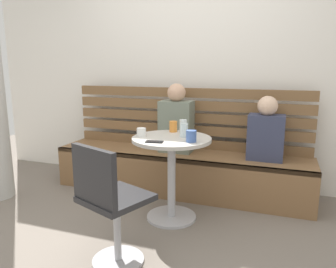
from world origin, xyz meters
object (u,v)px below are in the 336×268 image
object	(u,v)px
cafe_table	(172,162)
cup_glass_tall	(184,130)
cup_tumbler_orange	(173,127)
cup_ceramic_white	(141,132)
cup_mug_blue	(191,136)
person_child_left	(266,132)
phone_on_table	(154,142)
booth_bench	(179,172)
person_adult	(176,122)
white_chair	(109,202)
cup_water_clear	(183,126)

from	to	relation	value
cafe_table	cup_glass_tall	xyz separation A→B (m)	(0.09, 0.06, 0.28)
cafe_table	cup_tumbler_orange	world-z (taller)	cup_tumbler_orange
cup_ceramic_white	cup_mug_blue	bearing A→B (deg)	-9.33
person_child_left	cup_mug_blue	size ratio (longest dim) A/B	6.54
person_child_left	phone_on_table	bearing A→B (deg)	-133.26
cup_mug_blue	phone_on_table	distance (m)	0.30
booth_bench	cup_ceramic_white	distance (m)	0.86
booth_bench	cup_ceramic_white	xyz separation A→B (m)	(-0.15, -0.65, 0.55)
person_child_left	cup_glass_tall	xyz separation A→B (m)	(-0.65, -0.59, 0.09)
person_child_left	cup_mug_blue	xyz separation A→B (m)	(-0.54, -0.76, 0.07)
person_adult	cup_ceramic_white	distance (m)	0.69
cup_tumbler_orange	white_chair	bearing A→B (deg)	-95.26
person_child_left	cup_ceramic_white	xyz separation A→B (m)	(-1.01, -0.68, 0.06)
person_adult	cup_water_clear	size ratio (longest dim) A/B	6.56
person_adult	cup_water_clear	bearing A→B (deg)	-63.17
cafe_table	cup_mug_blue	size ratio (longest dim) A/B	7.79
cafe_table	white_chair	distance (m)	0.83
person_child_left	phone_on_table	size ratio (longest dim) A/B	4.44
person_adult	cup_mug_blue	bearing A→B (deg)	-63.85
cup_glass_tall	cup_mug_blue	bearing A→B (deg)	-55.80
cafe_table	cup_water_clear	size ratio (longest dim) A/B	6.73
white_chair	cup_tumbler_orange	xyz separation A→B (m)	(0.10, 1.04, 0.33)
cup_tumbler_orange	cup_mug_blue	bearing A→B (deg)	-51.90
white_chair	cup_mug_blue	xyz separation A→B (m)	(0.36, 0.70, 0.32)
cup_glass_tall	cafe_table	bearing A→B (deg)	-147.72
person_child_left	cup_ceramic_white	bearing A→B (deg)	-146.02
booth_bench	cup_water_clear	size ratio (longest dim) A/B	24.55
cup_mug_blue	phone_on_table	bearing A→B (deg)	-158.70
cup_glass_tall	cup_water_clear	bearing A→B (deg)	108.37
person_child_left	cup_ceramic_white	size ratio (longest dim) A/B	7.76
white_chair	cup_glass_tall	distance (m)	0.96
cup_mug_blue	cup_ceramic_white	world-z (taller)	cup_mug_blue
cup_ceramic_white	cup_glass_tall	distance (m)	0.37
booth_bench	person_adult	size ratio (longest dim) A/B	3.74
cup_mug_blue	cup_water_clear	distance (m)	0.43
cup_glass_tall	cup_ceramic_white	bearing A→B (deg)	-166.55
cup_glass_tall	booth_bench	bearing A→B (deg)	110.78
cup_mug_blue	cup_water_clear	bearing A→B (deg)	115.51
booth_bench	cup_tumbler_orange	world-z (taller)	cup_tumbler_orange
cup_water_clear	cafe_table	bearing A→B (deg)	-93.10
booth_bench	cup_ceramic_white	bearing A→B (deg)	-102.76
booth_bench	person_child_left	bearing A→B (deg)	2.20
person_adult	person_child_left	xyz separation A→B (m)	(0.91, -0.00, -0.05)
person_adult	cup_mug_blue	world-z (taller)	person_adult
cafe_table	white_chair	xyz separation A→B (m)	(-0.16, -0.81, -0.05)
cup_tumbler_orange	cup_water_clear	bearing A→B (deg)	33.44
cup_ceramic_white	phone_on_table	xyz separation A→B (m)	(0.20, -0.18, -0.03)
cafe_table	phone_on_table	size ratio (longest dim) A/B	5.29
cup_ceramic_white	cup_glass_tall	size ratio (longest dim) A/B	0.67
cup_glass_tall	person_adult	bearing A→B (deg)	113.72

